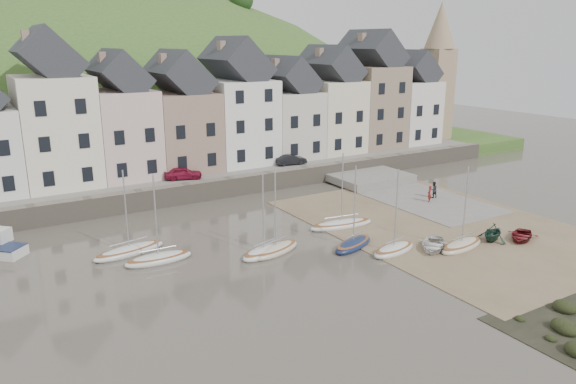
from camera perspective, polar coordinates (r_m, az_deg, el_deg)
ground at (r=39.11m, az=4.61°, el=-6.26°), size 160.00×160.00×0.00m
quay_land at (r=66.36m, az=-11.80°, el=3.28°), size 90.00×30.00×1.50m
quay_street at (r=55.74m, az=-7.80°, el=1.98°), size 70.00×7.00×0.10m
seawall at (r=52.80m, az=-6.23°, el=0.54°), size 70.00×1.20×1.80m
beach at (r=46.08m, az=15.79°, el=-3.35°), size 18.00×26.00×0.06m
slipway at (r=54.14m, az=12.54°, el=-0.29°), size 8.00×18.00×0.12m
hillside at (r=96.41m, az=-19.73°, el=-5.08°), size 134.40×84.00×84.00m
townhouse_terrace at (r=58.56m, az=-7.82°, el=8.39°), size 61.05×8.00×13.93m
church_spire at (r=77.41m, az=15.43°, el=12.48°), size 4.00×4.00×18.00m
sailboat_0 at (r=40.07m, az=-16.30°, el=-5.93°), size 5.49×2.51×6.32m
sailboat_1 at (r=38.18m, az=-13.41°, el=-6.79°), size 4.67×1.61×6.32m
sailboat_2 at (r=38.67m, az=-1.31°, el=-6.05°), size 4.62×2.78×6.32m
sailboat_3 at (r=38.32m, az=-2.57°, el=-6.27°), size 4.15×2.62×6.32m
sailboat_4 at (r=44.03m, az=5.60°, el=-3.39°), size 5.68×2.27×6.32m
sailboat_5 at (r=39.96m, az=6.86°, el=-5.43°), size 4.53×2.96×6.32m
sailboat_6 at (r=39.43m, az=11.05°, el=-5.91°), size 4.23×2.21×6.32m
sailboat_7 at (r=41.39m, az=17.73°, el=-5.34°), size 4.73×2.21×6.32m
rowboat_white at (r=40.47m, az=14.97°, el=-5.38°), size 4.13×3.97×0.70m
rowboat_green at (r=43.43m, az=20.66°, el=-3.97°), size 3.08×2.85×1.34m
rowboat_red at (r=44.55m, az=23.25°, el=-4.24°), size 3.79×3.43×0.64m
person_red at (r=51.82m, az=14.61°, el=-0.19°), size 0.67×0.62×1.53m
person_dark at (r=53.27m, az=15.00°, el=0.24°), size 0.82×0.67×1.58m
car_left at (r=53.37m, az=-10.95°, el=1.96°), size 3.86×2.47×1.22m
car_right at (r=58.63m, az=0.31°, el=3.41°), size 3.51×1.64×1.11m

